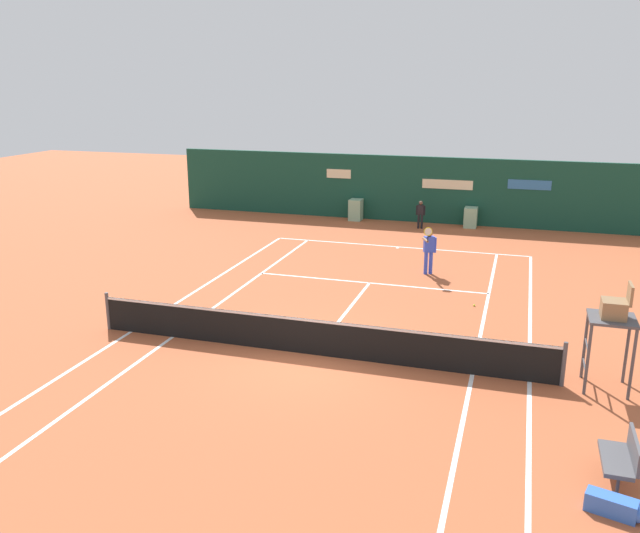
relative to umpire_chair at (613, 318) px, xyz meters
The scene contains 9 objects.
ground_plane 7.14m from the umpire_chair, behind, with size 80.00×80.00×0.01m.
tennis_net 7.03m from the umpire_chair, behind, with size 12.10×0.10×1.07m.
sponsor_back_wall 18.19m from the umpire_chair, 112.42° to the left, with size 25.00×1.02×3.19m.
umpire_chair is the anchor object (origin of this frame).
player_bench 4.01m from the umpire_chair, 91.68° to the right, with size 0.54×1.16×0.88m.
equipment_bag 5.09m from the umpire_chair, 93.18° to the right, with size 0.94×0.50×0.32m.
player_on_baseline 9.48m from the umpire_chair, 123.11° to the left, with size 0.49×0.84×1.85m.
ball_kid_left_post 16.73m from the umpire_chair, 113.35° to the left, with size 0.44×0.18×1.31m.
tennis_ball_mid_court 6.08m from the umpire_chair, 124.14° to the left, with size 0.07×0.07×0.07m, color #CCE033.
Camera 1 is at (4.79, -14.77, 6.77)m, focal length 36.97 mm.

